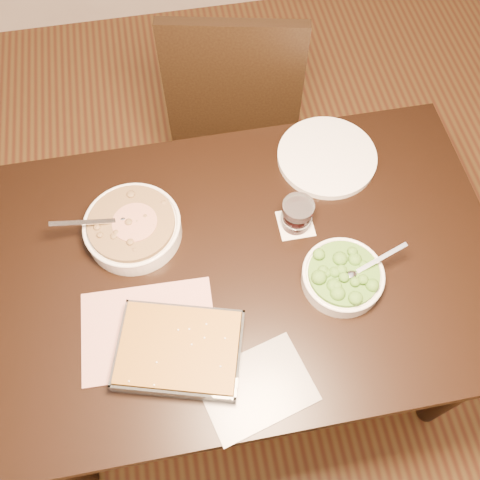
{
  "coord_description": "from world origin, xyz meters",
  "views": [
    {
      "loc": [
        -0.13,
        -0.62,
        2.05
      ],
      "look_at": [
        -0.01,
        0.04,
        0.8
      ],
      "focal_mm": 40.0,
      "sensor_mm": 36.0,
      "label": 1
    }
  ],
  "objects_px": {
    "wine_tumbler": "(297,214)",
    "baking_dish": "(180,350)",
    "dinner_plate": "(327,157)",
    "stew_bowl": "(133,227)",
    "broccoli_bowl": "(343,276)",
    "chair_far": "(235,97)",
    "table": "(245,277)"
  },
  "relations": [
    {
      "from": "broccoli_bowl",
      "to": "dinner_plate",
      "type": "distance_m",
      "value": 0.4
    },
    {
      "from": "stew_bowl",
      "to": "baking_dish",
      "type": "bearing_deg",
      "value": -77.33
    },
    {
      "from": "dinner_plate",
      "to": "chair_far",
      "type": "height_order",
      "value": "chair_far"
    },
    {
      "from": "dinner_plate",
      "to": "table",
      "type": "bearing_deg",
      "value": -135.89
    },
    {
      "from": "wine_tumbler",
      "to": "baking_dish",
      "type": "bearing_deg",
      "value": -139.71
    },
    {
      "from": "stew_bowl",
      "to": "broccoli_bowl",
      "type": "distance_m",
      "value": 0.58
    },
    {
      "from": "stew_bowl",
      "to": "chair_far",
      "type": "xyz_separation_m",
      "value": [
        0.39,
        0.64,
        -0.24
      ]
    },
    {
      "from": "table",
      "to": "chair_far",
      "type": "bearing_deg",
      "value": 81.92
    },
    {
      "from": "table",
      "to": "baking_dish",
      "type": "bearing_deg",
      "value": -133.11
    },
    {
      "from": "stew_bowl",
      "to": "wine_tumbler",
      "type": "relative_size",
      "value": 3.08
    },
    {
      "from": "wine_tumbler",
      "to": "dinner_plate",
      "type": "relative_size",
      "value": 0.32
    },
    {
      "from": "broccoli_bowl",
      "to": "wine_tumbler",
      "type": "height_order",
      "value": "wine_tumbler"
    },
    {
      "from": "dinner_plate",
      "to": "baking_dish",
      "type": "bearing_deg",
      "value": -134.75
    },
    {
      "from": "baking_dish",
      "to": "dinner_plate",
      "type": "bearing_deg",
      "value": 61.26
    },
    {
      "from": "dinner_plate",
      "to": "chair_far",
      "type": "bearing_deg",
      "value": 112.09
    },
    {
      "from": "stew_bowl",
      "to": "dinner_plate",
      "type": "relative_size",
      "value": 0.99
    },
    {
      "from": "baking_dish",
      "to": "dinner_plate",
      "type": "height_order",
      "value": "baking_dish"
    },
    {
      "from": "wine_tumbler",
      "to": "chair_far",
      "type": "bearing_deg",
      "value": 94.28
    },
    {
      "from": "baking_dish",
      "to": "wine_tumbler",
      "type": "relative_size",
      "value": 3.64
    },
    {
      "from": "baking_dish",
      "to": "stew_bowl",
      "type": "bearing_deg",
      "value": 118.67
    },
    {
      "from": "baking_dish",
      "to": "dinner_plate",
      "type": "xyz_separation_m",
      "value": [
        0.51,
        0.51,
        -0.02
      ]
    },
    {
      "from": "baking_dish",
      "to": "wine_tumbler",
      "type": "distance_m",
      "value": 0.48
    },
    {
      "from": "stew_bowl",
      "to": "chair_far",
      "type": "distance_m",
      "value": 0.79
    },
    {
      "from": "chair_far",
      "to": "wine_tumbler",
      "type": "bearing_deg",
      "value": 106.41
    },
    {
      "from": "stew_bowl",
      "to": "dinner_plate",
      "type": "height_order",
      "value": "stew_bowl"
    },
    {
      "from": "table",
      "to": "wine_tumbler",
      "type": "relative_size",
      "value": 14.6
    },
    {
      "from": "dinner_plate",
      "to": "chair_far",
      "type": "xyz_separation_m",
      "value": [
        -0.2,
        0.48,
        -0.21
      ]
    },
    {
      "from": "stew_bowl",
      "to": "broccoli_bowl",
      "type": "xyz_separation_m",
      "value": [
        0.52,
        -0.24,
        -0.01
      ]
    },
    {
      "from": "dinner_plate",
      "to": "wine_tumbler",
      "type": "bearing_deg",
      "value": -125.22
    },
    {
      "from": "stew_bowl",
      "to": "broccoli_bowl",
      "type": "bearing_deg",
      "value": -24.82
    },
    {
      "from": "table",
      "to": "stew_bowl",
      "type": "distance_m",
      "value": 0.34
    },
    {
      "from": "wine_tumbler",
      "to": "dinner_plate",
      "type": "bearing_deg",
      "value": 54.78
    }
  ]
}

